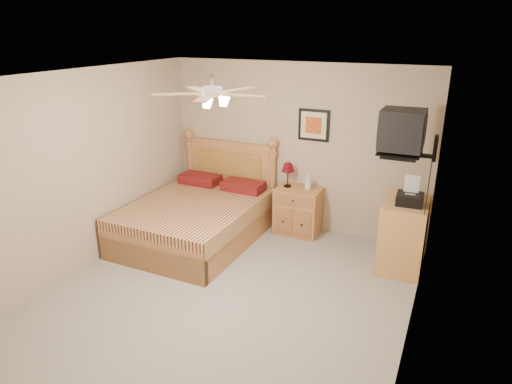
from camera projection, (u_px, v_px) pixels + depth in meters
floor at (227, 295)px, 5.33m from camera, size 4.50×4.50×0.00m
ceiling at (222, 76)px, 4.47m from camera, size 4.00×4.50×0.04m
wall_back at (296, 148)px, 6.83m from camera, size 4.00×0.04×2.50m
wall_front at (62, 305)px, 2.98m from camera, size 4.00×0.04×2.50m
wall_left at (83, 172)px, 5.68m from camera, size 0.04×4.50×2.50m
wall_right at (420, 227)px, 4.12m from camera, size 0.04×4.50×2.50m
bed at (194, 196)px, 6.49m from camera, size 1.67×2.17×1.39m
nightstand at (298, 210)px, 6.86m from camera, size 0.66×0.50×0.71m
table_lamp at (288, 175)px, 6.76m from camera, size 0.26×0.26×0.37m
lotion_bottle at (308, 182)px, 6.65m from camera, size 0.11×0.11×0.25m
framed_picture at (314, 125)px, 6.58m from camera, size 0.46×0.04×0.46m
dresser at (403, 235)px, 5.83m from camera, size 0.55×0.78×0.91m
fax_machine at (411, 191)px, 5.53m from camera, size 0.34×0.36×0.34m
magazine_lower at (404, 194)px, 5.89m from camera, size 0.30×0.35×0.03m
magazine_upper at (408, 192)px, 5.89m from camera, size 0.27×0.29×0.02m
wall_tv at (415, 134)px, 5.17m from camera, size 0.56×0.46×0.58m
ceiling_fan at (212, 93)px, 4.35m from camera, size 1.14×1.14×0.28m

